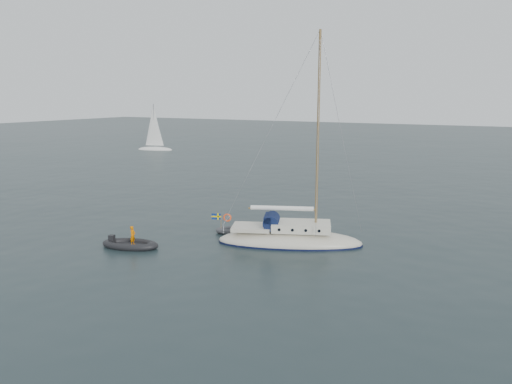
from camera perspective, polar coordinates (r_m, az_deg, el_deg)
The scene contains 5 objects.
ground at distance 32.28m, azimuth -0.91°, elevation -6.46°, with size 300.00×300.00×0.00m, color black.
sailboat at distance 32.95m, azimuth 3.89°, elevation -4.17°, with size 10.01×3.00×14.26m.
dinghy at distance 35.74m, azimuth -2.35°, elevation -4.44°, with size 2.85×1.29×0.41m.
rib at distance 33.46m, azimuth -14.20°, elevation -5.77°, with size 3.84×1.74×1.45m.
distant_yacht_a at distance 91.96m, azimuth -11.57°, elevation 7.05°, with size 6.60×3.52×8.75m.
Camera 1 is at (15.12, -26.83, 9.67)m, focal length 35.00 mm.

